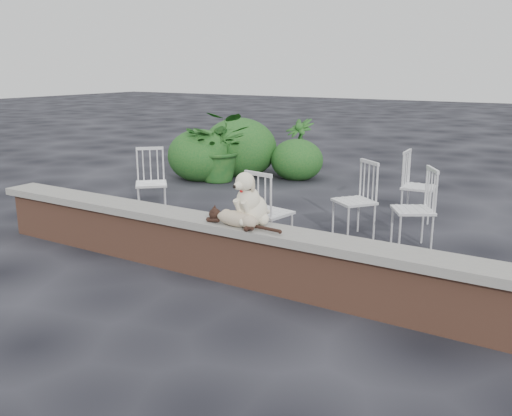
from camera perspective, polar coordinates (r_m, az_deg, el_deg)
The scene contains 13 objects.
ground at distance 5.59m, azimuth -3.65°, elevation -7.01°, with size 60.00×60.00×0.00m, color black.
brick_wall at distance 5.51m, azimuth -3.69°, elevation -4.58°, with size 6.00×0.30×0.50m, color brown.
capstone at distance 5.42m, azimuth -3.74°, elevation -1.68°, with size 6.20×0.40×0.08m, color slate.
dog at distance 5.21m, azimuth -0.32°, elevation 1.13°, with size 0.34×0.45×0.53m, color beige, non-canonical shape.
cat at distance 5.17m, azimuth -1.96°, elevation -1.02°, with size 0.99×0.24×0.17m, color tan, non-canonical shape.
chair_e at distance 7.79m, azimuth 16.49°, elevation 2.20°, with size 0.56×0.56×0.94m, color white, non-canonical shape.
chair_d at distance 6.52m, azimuth 15.88°, elevation -0.06°, with size 0.56×0.56×0.94m, color white, non-canonical shape.
chair_c at distance 6.16m, azimuth 1.40°, elevation -0.33°, with size 0.56×0.56×0.94m, color white, non-canonical shape.
chair_a at distance 7.82m, azimuth -10.76°, elevation 2.60°, with size 0.56×0.56×0.94m, color white, non-canonical shape.
chair_b at distance 6.79m, azimuth 10.10°, elevation 0.83°, with size 0.56×0.56×0.94m, color white, non-canonical shape.
potted_plant_a at distance 10.03m, azimuth -3.68°, elevation 6.36°, with size 1.15×0.99×1.27m, color #164D1C.
potted_plant_b at distance 10.70m, azimuth 4.46°, elevation 6.31°, with size 0.60×0.60×1.07m, color #164D1C.
shrubbery at distance 10.46m, azimuth -2.03°, elevation 5.75°, with size 2.61×2.00×1.15m.
Camera 1 is at (3.03, -4.23, 2.04)m, focal length 38.78 mm.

